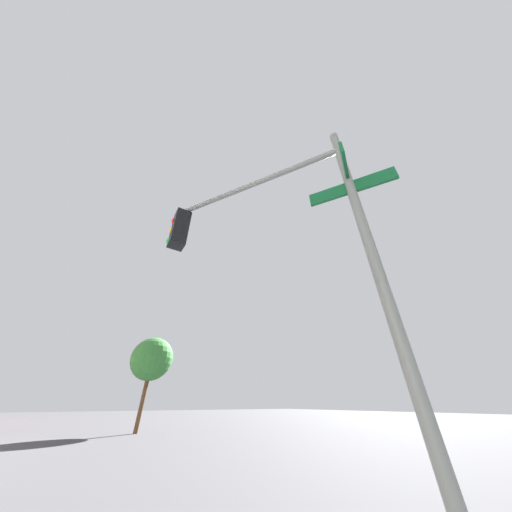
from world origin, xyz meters
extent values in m
cylinder|color=slate|center=(-7.43, -7.30, 2.54)|extent=(0.12, 0.12, 5.08)
cylinder|color=slate|center=(-6.13, -6.50, 4.68)|extent=(2.66, 1.67, 0.09)
cube|color=black|center=(-4.82, -5.71, 4.23)|extent=(0.28, 0.28, 0.80)
sphere|color=red|center=(-4.69, -5.63, 4.48)|extent=(0.18, 0.18, 0.18)
sphere|color=orange|center=(-4.69, -5.63, 4.23)|extent=(0.18, 0.18, 0.18)
sphere|color=green|center=(-4.69, -5.63, 3.98)|extent=(0.18, 0.18, 0.18)
cube|color=#0F5128|center=(-7.43, -7.30, 3.84)|extent=(0.96, 0.61, 0.20)
cube|color=#0F5128|center=(-7.43, -7.30, 4.06)|extent=(0.56, 0.87, 0.20)
cylinder|color=#4C331E|center=(8.46, -8.00, 1.46)|extent=(0.24, 0.24, 2.92)
sphere|color=#2D6B2D|center=(8.46, -8.00, 3.81)|extent=(2.54, 2.54, 2.54)
camera|label=1|loc=(-8.52, -5.11, 1.40)|focal=16.11mm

